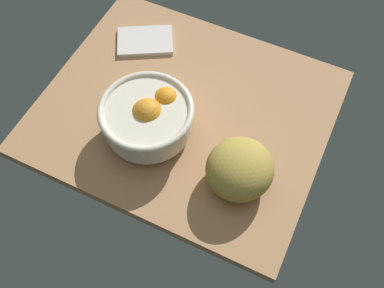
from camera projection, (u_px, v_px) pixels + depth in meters
ground_plane at (185, 113)px, 113.60cm from camera, size 70.55×59.92×3.00cm
fruit_bowl at (148, 116)px, 103.82cm from camera, size 22.20×22.20×11.02cm
bread_loaf at (240, 169)px, 97.81cm from camera, size 16.72×17.12×10.70cm
napkin_folded at (145, 41)px, 123.18cm from camera, size 18.12×16.26×1.12cm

